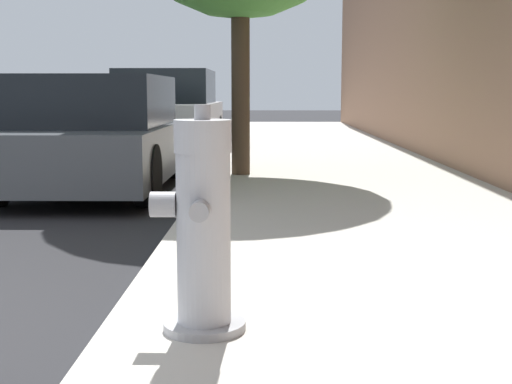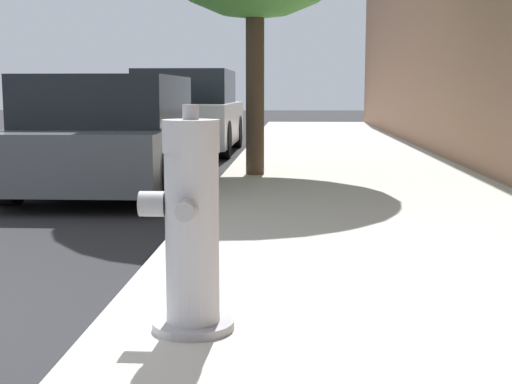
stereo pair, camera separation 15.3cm
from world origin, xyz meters
name	(u,v)px [view 2 (the right image)]	position (x,y,z in m)	size (l,w,h in m)	color
sidewalk_slab	(466,362)	(3.25, 0.00, 0.08)	(3.00, 40.00, 0.16)	#B7B2A8
fire_hydrant	(191,229)	(2.18, 0.10, 0.57)	(0.38, 0.38, 0.91)	#97979C
parked_car_near	(112,136)	(0.52, 5.30, 0.62)	(1.71, 3.80, 1.29)	#4C5156
parked_car_mid	(188,114)	(0.62, 10.36, 0.71)	(1.77, 3.94, 1.50)	#B7B7BC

